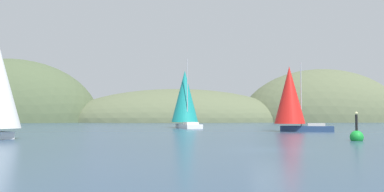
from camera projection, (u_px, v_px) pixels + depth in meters
ground_plane at (273, 150)px, 26.35m from camera, size 360.00×360.00×0.00m
headland_left at (9, 122)px, 154.36m from camera, size 63.11×44.00×44.95m
headland_right at (322, 122)px, 166.96m from camera, size 62.97×44.00×40.28m
headland_center at (178, 122)px, 160.93m from camera, size 83.56×44.00×24.33m
sailboat_red_spinnaker at (291, 97)px, 59.70m from camera, size 8.35×5.53×9.37m
sailboat_teal_sail at (185, 99)px, 78.18m from camera, size 5.45×9.77×12.10m
channel_buoy at (357, 136)px, 36.12m from camera, size 1.10×1.10×2.64m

